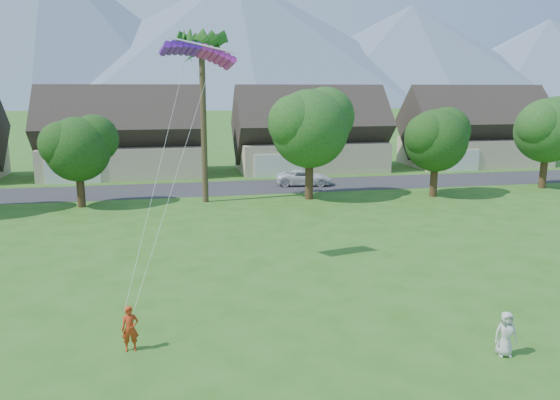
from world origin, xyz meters
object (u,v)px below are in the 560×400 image
object	(u,v)px
kite_flyer	(130,329)
parafoil_kite	(199,50)
watcher	(506,334)
parked_car	(304,178)

from	to	relation	value
kite_flyer	parafoil_kite	distance (m)	12.80
parafoil_kite	watcher	bearing A→B (deg)	-62.01
kite_flyer	parafoil_kite	bearing A→B (deg)	66.15
watcher	parafoil_kite	xyz separation A→B (m)	(-8.93, 10.93, 9.44)
parked_car	kite_flyer	bearing A→B (deg)	166.44
watcher	kite_flyer	bearing A→B (deg)	177.08
parked_car	parafoil_kite	xyz separation A→B (m)	(-10.22, -21.04, 9.50)
kite_flyer	parked_car	xyz separation A→B (m)	(13.21, 29.17, -0.09)
watcher	parafoil_kite	distance (m)	16.98
parked_car	parafoil_kite	size ratio (longest dim) A/B	1.44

